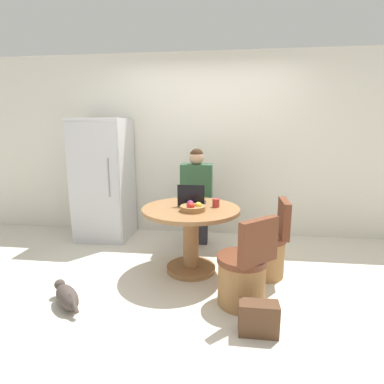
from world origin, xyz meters
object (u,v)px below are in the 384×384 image
at_px(chair_right_side, 267,250).
at_px(cat, 67,296).
at_px(refrigerator, 104,180).
at_px(person_seated, 197,194).
at_px(dining_table, 191,228).
at_px(laptop, 192,201).
at_px(handbag, 258,318).
at_px(chair_near_right_corner, 243,275).
at_px(fruit_bowl, 193,207).

xyz_separation_m(chair_right_side, cat, (-1.82, -0.81, -0.18)).
bearing_deg(cat, chair_right_side, -112.10).
height_order(refrigerator, person_seated, refrigerator).
distance_m(dining_table, laptop, 0.30).
bearing_deg(handbag, chair_near_right_corner, 104.16).
xyz_separation_m(person_seated, laptop, (0.01, -0.63, 0.06)).
bearing_deg(dining_table, fruit_bowl, -75.26).
bearing_deg(dining_table, chair_near_right_corner, -48.44).
distance_m(chair_right_side, cat, 2.00).
xyz_separation_m(dining_table, handbag, (0.64, -1.00, -0.36)).
height_order(refrigerator, dining_table, refrigerator).
height_order(laptop, handbag, laptop).
distance_m(dining_table, chair_near_right_corner, 0.84).
bearing_deg(chair_near_right_corner, laptop, -94.72).
bearing_deg(handbag, chair_right_side, 80.01).
height_order(dining_table, laptop, laptop).
bearing_deg(fruit_bowl, cat, -146.48).
relative_size(dining_table, person_seated, 0.80).
bearing_deg(chair_right_side, laptop, -98.15).
bearing_deg(refrigerator, dining_table, -34.47).
relative_size(chair_near_right_corner, laptop, 2.84).
height_order(fruit_bowl, handbag, fruit_bowl).
bearing_deg(dining_table, cat, -140.68).
bearing_deg(laptop, chair_near_right_corner, 126.84).
xyz_separation_m(person_seated, fruit_bowl, (0.05, -0.88, 0.05)).
relative_size(fruit_bowl, handbag, 0.86).
bearing_deg(refrigerator, handbag, -44.06).
relative_size(person_seated, handbag, 4.36).
bearing_deg(handbag, refrigerator, 135.94).
distance_m(dining_table, cat, 1.36).
relative_size(person_seated, fruit_bowl, 5.06).
bearing_deg(person_seated, fruit_bowl, 93.08).
bearing_deg(person_seated, chair_right_side, 137.41).
bearing_deg(cat, fruit_bowl, -102.65).
distance_m(refrigerator, chair_near_right_corner, 2.52).
xyz_separation_m(dining_table, laptop, (-0.00, 0.12, 0.28)).
bearing_deg(chair_right_side, dining_table, -90.00).
bearing_deg(handbag, person_seated, 110.41).
relative_size(refrigerator, chair_near_right_corner, 2.03).
height_order(dining_table, handbag, dining_table).
distance_m(laptop, fruit_bowl, 0.25).
xyz_separation_m(dining_table, chair_near_right_corner, (0.54, -0.61, -0.22)).
relative_size(refrigerator, laptop, 5.77).
height_order(person_seated, handbag, person_seated).
height_order(chair_near_right_corner, handbag, chair_near_right_corner).
bearing_deg(dining_table, chair_right_side, -0.78).
bearing_deg(person_seated, dining_table, 90.94).
bearing_deg(cat, refrigerator, -34.68).
relative_size(dining_table, chair_near_right_corner, 1.26).
height_order(person_seated, laptop, person_seated).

